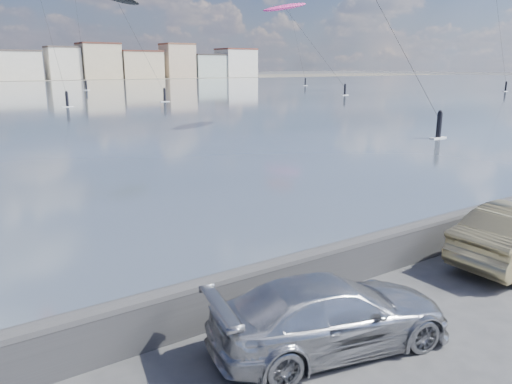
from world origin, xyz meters
TOP-DOWN VIEW (x-y plane):
  - ground at (0.00, 0.00)m, footprint 700.00×700.00m
  - seawall at (0.00, 2.70)m, footprint 400.00×0.36m
  - car_silver at (0.50, 0.82)m, footprint 4.84×2.79m
  - kitesurfer_3 at (54.67, 73.28)m, footprint 8.83×17.85m

SIDE VIEW (x-z plane):
  - ground at x=0.00m, z-range 0.00..0.00m
  - seawall at x=0.00m, z-range 0.04..1.12m
  - car_silver at x=0.50m, z-range 0.00..1.32m
  - kitesurfer_3 at x=54.67m, z-range 6.84..23.76m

